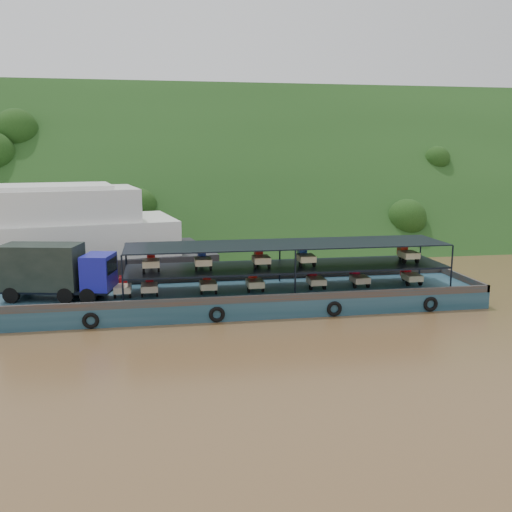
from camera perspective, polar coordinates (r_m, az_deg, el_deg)
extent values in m
plane|color=brown|center=(41.70, 3.43, -4.98)|extent=(160.00, 160.00, 0.00)
cube|color=#183513|center=(76.49, -2.76, 2.11)|extent=(140.00, 39.60, 39.60)
cube|color=#133745|center=(41.17, -1.67, -4.30)|extent=(35.00, 7.00, 1.20)
cube|color=#592D19|center=(44.25, -2.31, -2.13)|extent=(35.00, 0.20, 0.50)
cube|color=#592D19|center=(37.71, -0.94, -4.35)|extent=(35.00, 0.20, 0.50)
cube|color=#592D19|center=(46.66, 19.99, -2.10)|extent=(0.20, 7.00, 0.50)
torus|color=black|center=(37.64, -16.21, -6.23)|extent=(1.06, 0.26, 1.06)
torus|color=black|center=(37.56, -3.93, -5.86)|extent=(1.06, 0.26, 1.06)
torus|color=black|center=(39.15, 7.84, -5.26)|extent=(1.06, 0.26, 1.06)
torus|color=black|center=(41.77, 17.06, -4.63)|extent=(1.06, 0.26, 1.06)
cylinder|color=black|center=(40.98, -23.27, -3.60)|extent=(1.13, 0.60, 1.07)
cylinder|color=black|center=(42.95, -21.98, -2.89)|extent=(1.13, 0.60, 1.07)
cylinder|color=black|center=(39.54, -18.51, -3.78)|extent=(1.13, 0.60, 1.07)
cylinder|color=black|center=(41.58, -17.41, -3.03)|extent=(1.13, 0.60, 1.07)
cylinder|color=black|center=(39.02, -16.45, -3.85)|extent=(1.13, 0.60, 1.07)
cylinder|color=black|center=(41.09, -15.44, -3.08)|extent=(1.13, 0.60, 1.07)
cube|color=black|center=(40.82, -19.09, -3.14)|extent=(7.62, 3.87, 0.21)
cube|color=#16189A|center=(39.62, -15.45, -1.52)|extent=(2.33, 2.90, 2.35)
cube|color=black|center=(39.26, -14.21, -0.93)|extent=(0.53, 2.10, 0.96)
cube|color=black|center=(40.91, -20.61, -0.98)|extent=(5.57, 3.62, 3.00)
cube|color=black|center=(41.29, 3.12, -1.05)|extent=(23.00, 5.00, 0.12)
cube|color=black|center=(40.99, 3.15, 1.19)|extent=(23.00, 5.00, 0.08)
cylinder|color=black|center=(37.90, -13.21, -2.38)|extent=(0.12, 0.12, 3.30)
cylinder|color=black|center=(42.78, -12.84, -0.91)|extent=(0.12, 0.12, 3.30)
cylinder|color=black|center=(38.91, 3.95, -1.79)|extent=(0.12, 0.12, 3.30)
cylinder|color=black|center=(43.68, 2.39, -0.42)|extent=(0.12, 0.12, 3.30)
cylinder|color=black|center=(43.09, 18.98, -1.14)|extent=(0.12, 0.12, 3.30)
cylinder|color=black|center=(47.44, 16.09, 0.04)|extent=(0.12, 0.12, 3.30)
cylinder|color=black|center=(41.60, -10.56, -3.10)|extent=(0.12, 0.52, 0.52)
cylinder|color=black|center=(39.86, -11.31, -3.72)|extent=(0.14, 0.52, 0.52)
cylinder|color=black|center=(39.85, -9.87, -3.68)|extent=(0.14, 0.52, 0.52)
cube|color=beige|center=(40.11, -10.60, -3.11)|extent=(1.15, 1.50, 0.44)
cube|color=#AE0B12|center=(41.19, -10.59, -2.50)|extent=(0.55, 0.80, 0.80)
cube|color=#AE0B12|center=(40.89, -10.62, -1.88)|extent=(0.50, 0.10, 0.10)
cylinder|color=black|center=(41.73, -4.98, -2.92)|extent=(0.12, 0.52, 0.52)
cylinder|color=black|center=(39.95, -5.47, -3.54)|extent=(0.14, 0.52, 0.52)
cylinder|color=black|center=(40.03, -4.04, -3.48)|extent=(0.14, 0.52, 0.52)
cube|color=beige|center=(40.25, -4.81, -2.92)|extent=(1.15, 1.50, 0.44)
cube|color=#A9130B|center=(41.32, -4.96, -2.31)|extent=(0.55, 0.80, 0.80)
cube|color=#A9130B|center=(41.02, -4.94, -1.69)|extent=(0.50, 0.10, 0.10)
cylinder|color=black|center=(42.13, -0.43, -2.75)|extent=(0.12, 0.52, 0.52)
cylinder|color=black|center=(40.33, -0.72, -3.35)|extent=(0.14, 0.52, 0.52)
cylinder|color=black|center=(40.49, 0.68, -3.30)|extent=(0.14, 0.52, 0.52)
cube|color=beige|center=(40.66, -0.10, -2.74)|extent=(1.15, 1.50, 0.44)
cube|color=red|center=(41.73, -0.37, -2.15)|extent=(0.55, 0.80, 0.80)
cube|color=red|center=(41.43, -0.32, -1.53)|extent=(0.50, 0.10, 0.10)
cylinder|color=black|center=(43.08, 5.51, -2.50)|extent=(0.12, 0.52, 0.52)
cylinder|color=black|center=(41.27, 5.50, -3.08)|extent=(0.14, 0.52, 0.52)
cylinder|color=black|center=(41.54, 6.83, -3.02)|extent=(0.14, 0.52, 0.52)
cube|color=beige|center=(41.65, 6.04, -2.49)|extent=(1.15, 1.50, 0.44)
cube|color=#AC0B14|center=(42.69, 5.63, -1.91)|extent=(0.55, 0.80, 0.80)
cube|color=#AC0B14|center=(42.40, 5.71, -1.31)|extent=(0.50, 0.10, 0.10)
cylinder|color=black|center=(44.07, 9.69, -2.31)|extent=(0.12, 0.52, 0.52)
cylinder|color=black|center=(42.25, 9.86, -2.87)|extent=(0.14, 0.52, 0.52)
cylinder|color=black|center=(42.60, 11.13, -2.81)|extent=(0.14, 0.52, 0.52)
cube|color=#C6B08C|center=(42.67, 10.35, -2.29)|extent=(1.15, 1.50, 0.44)
cube|color=#B80C26|center=(43.68, 9.84, -1.73)|extent=(0.55, 0.80, 0.80)
cube|color=#B80C26|center=(43.40, 9.95, -1.14)|extent=(0.50, 0.10, 0.10)
cylinder|color=black|center=(45.59, 14.56, -2.08)|extent=(0.12, 0.52, 0.52)
cylinder|color=black|center=(43.79, 14.93, -2.60)|extent=(0.14, 0.52, 0.52)
cylinder|color=black|center=(44.21, 16.10, -2.54)|extent=(0.14, 0.52, 0.52)
cube|color=beige|center=(44.23, 15.35, -2.04)|extent=(1.15, 1.50, 0.44)
cube|color=red|center=(45.21, 14.74, -1.51)|extent=(0.55, 0.80, 0.80)
cube|color=red|center=(44.94, 14.88, -0.94)|extent=(0.50, 0.10, 0.10)
cylinder|color=black|center=(41.67, -13.07, -3.18)|extent=(0.12, 0.52, 0.52)
cylinder|color=black|center=(39.96, -13.92, -3.80)|extent=(0.14, 0.52, 0.52)
cylinder|color=black|center=(39.90, -12.49, -3.76)|extent=(0.14, 0.52, 0.52)
cube|color=beige|center=(40.19, -13.20, -3.19)|extent=(1.15, 1.50, 0.44)
cube|color=#AE0B12|center=(41.26, -13.12, -2.57)|extent=(0.55, 0.80, 0.80)
cube|color=#AE0B12|center=(40.96, -13.17, -1.95)|extent=(0.50, 0.10, 0.10)
cylinder|color=black|center=(41.24, -10.42, -0.77)|extent=(0.12, 0.52, 0.52)
cylinder|color=black|center=(39.48, -11.17, -1.30)|extent=(0.14, 0.52, 0.52)
cylinder|color=black|center=(39.47, -9.72, -1.25)|extent=(0.14, 0.52, 0.52)
cube|color=beige|center=(39.75, -10.45, -0.69)|extent=(1.15, 1.50, 0.44)
cube|color=red|center=(40.84, -10.45, -0.14)|extent=(0.55, 0.80, 0.80)
cube|color=red|center=(40.56, -10.48, 0.51)|extent=(0.50, 0.10, 0.10)
cylinder|color=black|center=(41.34, -5.48, -0.62)|extent=(0.12, 0.52, 0.52)
cylinder|color=black|center=(39.55, -6.00, -1.13)|extent=(0.14, 0.52, 0.52)
cylinder|color=black|center=(39.62, -4.56, -1.09)|extent=(0.14, 0.52, 0.52)
cube|color=beige|center=(39.86, -5.33, -0.53)|extent=(1.15, 1.50, 0.44)
cube|color=navy|center=(40.95, -5.46, 0.02)|extent=(0.55, 0.80, 0.80)
cube|color=navy|center=(40.67, -5.45, 0.66)|extent=(0.50, 0.10, 0.10)
cylinder|color=black|center=(41.85, 0.17, -0.43)|extent=(0.12, 0.52, 0.52)
cylinder|color=black|center=(40.02, -0.09, -0.94)|extent=(0.14, 0.52, 0.52)
cylinder|color=black|center=(40.20, 1.32, -0.89)|extent=(0.14, 0.52, 0.52)
cube|color=beige|center=(40.38, 0.53, -0.34)|extent=(1.15, 1.50, 0.44)
cube|color=#B9140C|center=(41.46, 0.24, 0.19)|extent=(0.55, 0.80, 0.80)
cube|color=#B9140C|center=(41.18, 0.29, 0.83)|extent=(0.50, 0.10, 0.10)
cylinder|color=black|center=(42.53, 4.52, -0.29)|extent=(0.12, 0.52, 0.52)
cylinder|color=black|center=(40.70, 4.47, -0.78)|extent=(0.14, 0.52, 0.52)
cylinder|color=black|center=(40.95, 5.82, -0.73)|extent=(0.14, 0.52, 0.52)
cube|color=beige|center=(41.09, 5.03, -0.20)|extent=(1.15, 1.50, 0.44)
cube|color=#193F96|center=(42.15, 4.63, 0.33)|extent=(0.55, 0.80, 0.80)
cube|color=#193F96|center=(41.88, 4.71, 0.96)|extent=(0.50, 0.10, 0.10)
cylinder|color=black|center=(45.11, 14.24, 0.04)|extent=(0.12, 0.52, 0.52)
cylinder|color=black|center=(43.30, 14.60, -0.41)|extent=(0.14, 0.52, 0.52)
cylinder|color=black|center=(43.72, 15.80, -0.36)|extent=(0.14, 0.52, 0.52)
cube|color=beige|center=(43.75, 15.03, 0.14)|extent=(1.15, 1.50, 0.44)
cube|color=red|center=(44.75, 14.43, 0.62)|extent=(0.55, 0.80, 0.80)
cube|color=red|center=(44.49, 14.56, 1.21)|extent=(0.50, 0.10, 0.10)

